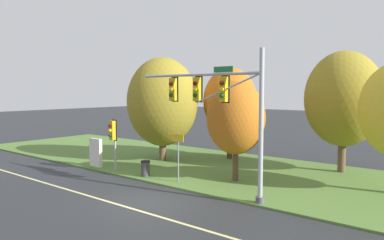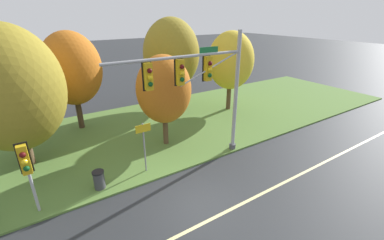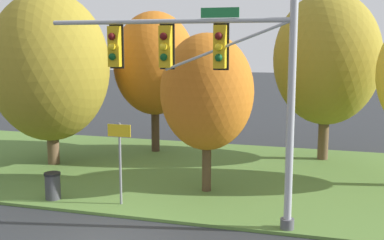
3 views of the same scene
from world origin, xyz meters
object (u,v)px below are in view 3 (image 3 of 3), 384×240
(tree_behind_signpost, at_px, (207,92))
(route_sign_post, at_px, (120,152))
(traffic_signal_mast, at_px, (211,69))
(tree_left_of_mast, at_px, (155,64))
(trash_bin, at_px, (53,186))
(tree_mid_verge, at_px, (327,59))
(tree_nearest_road, at_px, (50,67))

(tree_behind_signpost, bearing_deg, route_sign_post, -136.62)
(traffic_signal_mast, height_order, tree_behind_signpost, traffic_signal_mast)
(tree_left_of_mast, relative_size, trash_bin, 7.36)
(tree_behind_signpost, distance_m, tree_mid_verge, 7.44)
(traffic_signal_mast, bearing_deg, route_sign_post, 168.75)
(traffic_signal_mast, bearing_deg, trash_bin, 175.16)
(tree_nearest_road, distance_m, tree_left_of_mast, 5.04)
(tree_nearest_road, bearing_deg, route_sign_post, -39.06)
(tree_mid_verge, bearing_deg, tree_left_of_mast, -175.73)
(tree_nearest_road, xyz_separation_m, tree_left_of_mast, (3.48, 3.66, 0.03))
(trash_bin, bearing_deg, traffic_signal_mast, -4.84)
(tree_nearest_road, relative_size, trash_bin, 8.10)
(tree_nearest_road, xyz_separation_m, tree_mid_verge, (11.51, 4.26, 0.31))
(tree_behind_signpost, bearing_deg, tree_mid_verge, 57.59)
(tree_nearest_road, bearing_deg, trash_bin, -58.16)
(traffic_signal_mast, relative_size, trash_bin, 8.13)
(tree_nearest_road, height_order, trash_bin, tree_nearest_road)
(trash_bin, bearing_deg, route_sign_post, 3.68)
(trash_bin, bearing_deg, tree_mid_verge, 44.43)
(route_sign_post, bearing_deg, tree_nearest_road, 140.94)
(route_sign_post, distance_m, tree_mid_verge, 10.94)
(traffic_signal_mast, bearing_deg, tree_left_of_mast, 120.12)
(tree_mid_verge, bearing_deg, route_sign_post, -126.75)
(tree_nearest_road, bearing_deg, tree_mid_verge, 20.29)
(tree_nearest_road, height_order, tree_mid_verge, tree_mid_verge)
(tree_left_of_mast, xyz_separation_m, tree_mid_verge, (8.04, 0.60, 0.28))
(tree_nearest_road, bearing_deg, tree_behind_signpost, -14.61)
(tree_mid_verge, xyz_separation_m, trash_bin, (-8.80, -8.63, -4.14))
(traffic_signal_mast, distance_m, route_sign_post, 4.31)
(traffic_signal_mast, distance_m, trash_bin, 7.04)
(route_sign_post, bearing_deg, tree_behind_signpost, 43.38)
(tree_nearest_road, distance_m, tree_behind_signpost, 7.84)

